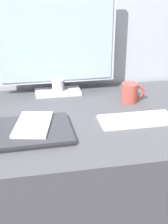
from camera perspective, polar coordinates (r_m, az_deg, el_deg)
The scene contains 6 objects.
desk at distance 1.39m, azimuth -1.33°, elevation -14.99°, with size 1.11×0.69×0.74m.
monitor at distance 1.36m, azimuth -5.13°, elevation 12.64°, with size 0.52×0.11×0.45m.
keyboard at distance 1.17m, azimuth 9.59°, elevation -1.38°, with size 0.28×0.11×0.01m.
laptop at distance 1.08m, azimuth -10.38°, elevation -3.52°, with size 0.30×0.23×0.02m.
ereader at distance 1.10m, azimuth -9.29°, elevation -2.20°, with size 0.15×0.21×0.01m.
coffee_mug at distance 1.33m, azimuth 8.41°, elevation 3.52°, with size 0.10×0.07×0.08m.
Camera 1 is at (-0.17, -0.86, 1.25)m, focal length 50.00 mm.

